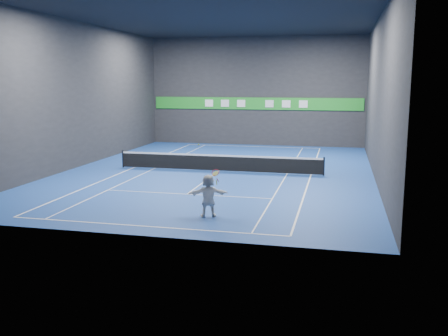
% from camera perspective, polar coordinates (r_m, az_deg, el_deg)
% --- Properties ---
extents(ground, '(26.00, 26.00, 0.00)m').
position_cam_1_polar(ground, '(30.01, -0.61, -0.36)').
color(ground, navy).
rests_on(ground, ground).
extents(ceiling, '(26.00, 26.00, 0.00)m').
position_cam_1_polar(ceiling, '(29.76, -0.64, 16.95)').
color(ceiling, black).
rests_on(ceiling, ground).
extents(wall_back, '(18.00, 0.10, 9.00)m').
position_cam_1_polar(wall_back, '(42.28, 3.63, 8.72)').
color(wall_back, '#262629').
rests_on(wall_back, ground).
extents(wall_front, '(18.00, 0.10, 9.00)m').
position_cam_1_polar(wall_front, '(17.21, -11.07, 6.93)').
color(wall_front, '#262629').
rests_on(wall_front, ground).
extents(wall_left, '(0.10, 26.00, 9.00)m').
position_cam_1_polar(wall_left, '(32.87, -16.20, 8.03)').
color(wall_left, '#262629').
rests_on(wall_left, ground).
extents(wall_right, '(0.10, 26.00, 9.00)m').
position_cam_1_polar(wall_right, '(28.76, 17.24, 7.78)').
color(wall_right, '#262629').
rests_on(wall_right, ground).
extents(baseline_near, '(10.98, 0.08, 0.01)m').
position_cam_1_polar(baseline_near, '(18.97, -9.25, -6.57)').
color(baseline_near, white).
rests_on(baseline_near, ground).
extents(baseline_far, '(10.98, 0.08, 0.01)m').
position_cam_1_polar(baseline_far, '(41.52, 3.30, 2.48)').
color(baseline_far, white).
rests_on(baseline_far, ground).
extents(sideline_doubles_left, '(0.08, 23.78, 0.01)m').
position_cam_1_polar(sideline_doubles_left, '(31.75, -10.28, 0.05)').
color(sideline_doubles_left, white).
rests_on(sideline_doubles_left, ground).
extents(sideline_doubles_right, '(0.08, 23.78, 0.01)m').
position_cam_1_polar(sideline_doubles_right, '(29.21, 9.91, -0.79)').
color(sideline_doubles_right, white).
rests_on(sideline_doubles_right, ground).
extents(sideline_singles_left, '(0.06, 23.78, 0.01)m').
position_cam_1_polar(sideline_singles_left, '(31.23, -7.95, -0.05)').
color(sideline_singles_left, white).
rests_on(sideline_singles_left, ground).
extents(sideline_singles_right, '(0.06, 23.78, 0.01)m').
position_cam_1_polar(sideline_singles_right, '(29.32, 7.22, -0.68)').
color(sideline_singles_right, white).
rests_on(sideline_singles_right, ground).
extents(service_line_near, '(8.23, 0.06, 0.01)m').
position_cam_1_polar(service_line_near, '(23.96, -4.26, -3.00)').
color(service_line_near, white).
rests_on(service_line_near, ground).
extents(service_line_far, '(8.23, 0.06, 0.01)m').
position_cam_1_polar(service_line_far, '(36.17, 1.81, 1.39)').
color(service_line_far, white).
rests_on(service_line_far, ground).
extents(center_service_line, '(0.06, 12.80, 0.01)m').
position_cam_1_polar(center_service_line, '(30.01, -0.61, -0.36)').
color(center_service_line, white).
rests_on(center_service_line, ground).
extents(player, '(1.67, 0.98, 1.71)m').
position_cam_1_polar(player, '(19.85, -1.81, -3.16)').
color(player, white).
rests_on(player, ground).
extents(tennis_ball, '(0.06, 0.06, 0.06)m').
position_cam_1_polar(tennis_ball, '(19.60, -2.93, 2.70)').
color(tennis_ball, '#C7EE27').
rests_on(tennis_ball, player).
extents(tennis_net, '(12.50, 0.10, 1.07)m').
position_cam_1_polar(tennis_net, '(29.92, -0.61, 0.65)').
color(tennis_net, black).
rests_on(tennis_net, ground).
extents(sponsor_banner, '(17.64, 0.11, 1.00)m').
position_cam_1_polar(sponsor_banner, '(42.25, 3.60, 7.36)').
color(sponsor_banner, green).
rests_on(sponsor_banner, wall_back).
extents(tennis_racket, '(0.43, 0.30, 0.68)m').
position_cam_1_polar(tennis_racket, '(19.64, -0.96, -0.70)').
color(tennis_racket, red).
rests_on(tennis_racket, player).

